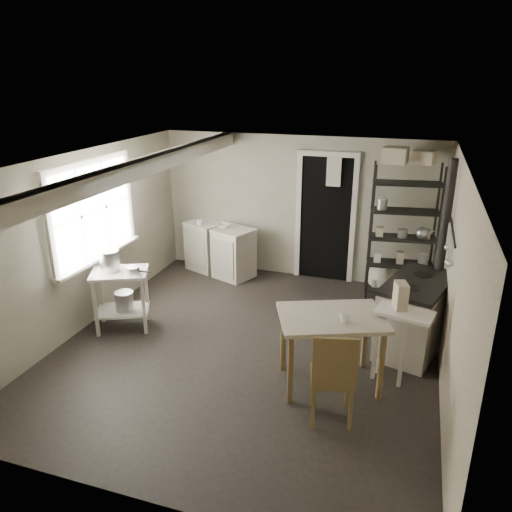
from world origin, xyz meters
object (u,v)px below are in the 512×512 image
(base_cabinets, at_px, (220,247))
(chair, at_px, (332,375))
(work_table, at_px, (330,353))
(flour_sack, at_px, (381,278))
(stockpot, at_px, (110,260))
(prep_table, at_px, (122,300))
(stove, at_px, (415,316))
(shelf_rack, at_px, (402,237))

(base_cabinets, height_order, chair, chair)
(work_table, xyz_separation_m, flour_sack, (0.33, 2.64, -0.14))
(stockpot, bearing_deg, prep_table, -1.71)
(stockpot, relative_size, flour_sack, 0.55)
(prep_table, bearing_deg, work_table, -8.47)
(work_table, bearing_deg, flour_sack, 82.95)
(stove, bearing_deg, flour_sack, 124.38)
(base_cabinets, height_order, shelf_rack, shelf_rack)
(shelf_rack, relative_size, chair, 2.03)
(base_cabinets, bearing_deg, stove, -5.30)
(shelf_rack, xyz_separation_m, stove, (0.27, -1.50, -0.51))
(prep_table, xyz_separation_m, stockpot, (-0.13, 0.00, 0.54))
(stockpot, bearing_deg, work_table, -8.19)
(prep_table, height_order, stove, stove)
(base_cabinets, bearing_deg, shelf_rack, 19.67)
(shelf_rack, distance_m, stove, 1.61)
(prep_table, distance_m, stove, 3.72)
(flour_sack, bearing_deg, stove, -72.02)
(prep_table, bearing_deg, shelf_rack, 32.15)
(shelf_rack, distance_m, flour_sack, 0.76)
(prep_table, bearing_deg, base_cabinets, 77.53)
(stockpot, distance_m, stove, 3.87)
(stockpot, height_order, flour_sack, stockpot)
(stockpot, bearing_deg, base_cabinets, 74.44)
(flour_sack, bearing_deg, shelf_rack, -17.81)
(shelf_rack, height_order, stove, shelf_rack)
(base_cabinets, xyz_separation_m, flour_sack, (2.66, 0.00, -0.22))
(stockpot, distance_m, work_table, 3.03)
(base_cabinets, distance_m, flour_sack, 2.67)
(flour_sack, bearing_deg, base_cabinets, -179.94)
(prep_table, height_order, stockpot, stockpot)
(prep_table, height_order, chair, chair)
(base_cabinets, xyz_separation_m, work_table, (2.33, -2.63, -0.08))
(chair, relative_size, flour_sack, 2.04)
(shelf_rack, relative_size, work_table, 1.86)
(base_cabinets, distance_m, shelf_rack, 2.95)
(base_cabinets, height_order, flour_sack, base_cabinets)
(stockpot, distance_m, flour_sack, 4.01)
(prep_table, height_order, base_cabinets, base_cabinets)
(stockpot, relative_size, chair, 0.27)
(stove, xyz_separation_m, chair, (-0.72, -1.61, 0.04))
(stockpot, relative_size, shelf_rack, 0.13)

